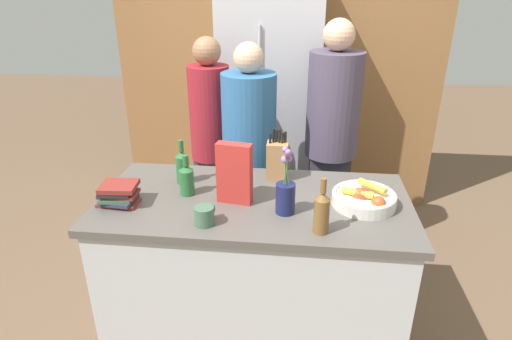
% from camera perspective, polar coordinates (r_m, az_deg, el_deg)
% --- Properties ---
extents(ground_plane, '(14.00, 14.00, 0.00)m').
position_cam_1_polar(ground_plane, '(2.75, -0.24, -21.19)').
color(ground_plane, brown).
extents(kitchen_island, '(1.59, 0.78, 0.93)m').
position_cam_1_polar(kitchen_island, '(2.44, -0.26, -13.51)').
color(kitchen_island, silver).
rests_on(kitchen_island, ground_plane).
extents(back_wall_wood, '(2.79, 0.12, 2.60)m').
position_cam_1_polar(back_wall_wood, '(3.82, 2.93, 14.25)').
color(back_wall_wood, olive).
rests_on(back_wall_wood, ground_plane).
extents(refrigerator, '(0.78, 0.62, 2.02)m').
position_cam_1_polar(refrigerator, '(3.53, 1.92, 8.63)').
color(refrigerator, '#B7B7BC').
rests_on(refrigerator, ground_plane).
extents(fruit_bowl, '(0.32, 0.32, 0.11)m').
position_cam_1_polar(fruit_bowl, '(2.18, 14.23, -3.65)').
color(fruit_bowl, silver).
rests_on(fruit_bowl, kitchen_island).
extents(knife_block, '(0.12, 0.10, 0.29)m').
position_cam_1_polar(knife_block, '(2.38, 2.86, 1.36)').
color(knife_block, '#A87A4C').
rests_on(knife_block, kitchen_island).
extents(flower_vase, '(0.09, 0.09, 0.34)m').
position_cam_1_polar(flower_vase, '(2.03, 3.96, -3.09)').
color(flower_vase, '#191E4C').
rests_on(flower_vase, kitchen_island).
extents(cereal_box, '(0.18, 0.09, 0.31)m').
position_cam_1_polar(cereal_box, '(2.10, -2.89, -0.47)').
color(cereal_box, red).
rests_on(cereal_box, kitchen_island).
extents(coffee_mug, '(0.09, 0.12, 0.09)m').
position_cam_1_polar(coffee_mug, '(1.97, -6.86, -6.03)').
color(coffee_mug, '#42664C').
rests_on(coffee_mug, kitchen_island).
extents(book_stack, '(0.20, 0.16, 0.11)m').
position_cam_1_polar(book_stack, '(2.22, -17.89, -3.08)').
color(book_stack, maroon).
rests_on(book_stack, kitchen_island).
extents(bottle_oil, '(0.07, 0.07, 0.26)m').
position_cam_1_polar(bottle_oil, '(1.89, 8.77, -5.49)').
color(bottle_oil, brown).
rests_on(bottle_oil, kitchen_island).
extents(bottle_vinegar, '(0.07, 0.07, 0.25)m').
position_cam_1_polar(bottle_vinegar, '(2.36, -9.78, 0.52)').
color(bottle_vinegar, '#286633').
rests_on(bottle_vinegar, kitchen_island).
extents(bottle_wine, '(0.08, 0.08, 0.22)m').
position_cam_1_polar(bottle_wine, '(2.23, -9.23, -1.21)').
color(bottle_wine, '#286633').
rests_on(bottle_wine, kitchen_island).
extents(person_at_sink, '(0.28, 0.28, 1.62)m').
position_cam_1_polar(person_at_sink, '(3.06, -6.06, 4.28)').
color(person_at_sink, '#383842').
rests_on(person_at_sink, ground_plane).
extents(person_in_blue, '(0.35, 0.35, 1.61)m').
position_cam_1_polar(person_in_blue, '(2.85, -0.91, 2.43)').
color(person_in_blue, '#383842').
rests_on(person_in_blue, ground_plane).
extents(person_in_red_tee, '(0.36, 0.36, 1.74)m').
position_cam_1_polar(person_in_red_tee, '(2.98, 10.03, 4.63)').
color(person_in_red_tee, '#383842').
rests_on(person_in_red_tee, ground_plane).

